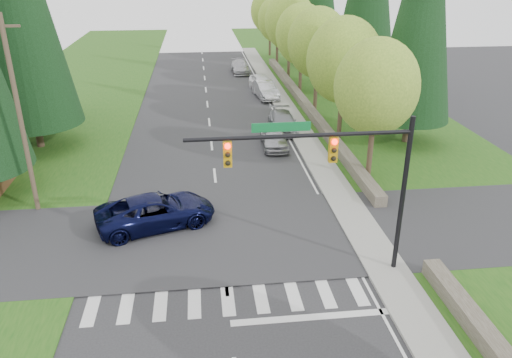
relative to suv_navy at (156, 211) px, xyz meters
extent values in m
cube|color=#1D4F15|center=(16.12, 10.47, -0.78)|extent=(14.00, 110.00, 0.06)
cube|color=#1D4F15|center=(-9.88, 10.47, -0.78)|extent=(14.00, 110.00, 0.06)
cube|color=#28282B|center=(3.12, -1.53, -0.81)|extent=(120.00, 8.00, 0.10)
cube|color=gray|center=(10.02, 12.47, -0.74)|extent=(1.80, 80.00, 0.13)
cube|color=gray|center=(9.17, 12.47, -0.74)|extent=(0.20, 80.00, 0.13)
cube|color=#4C4438|center=(11.72, 20.47, -0.46)|extent=(0.70, 40.00, 0.70)
cylinder|color=black|center=(10.32, -5.03, 2.59)|extent=(0.20, 0.20, 6.80)
cylinder|color=black|center=(6.02, -5.03, 5.39)|extent=(8.60, 0.16, 0.16)
cube|color=#0C662D|center=(5.32, -4.98, 5.74)|extent=(2.20, 0.04, 0.35)
cube|color=#BF8C0C|center=(7.32, -5.03, 4.79)|extent=(0.32, 0.24, 1.00)
sphere|color=#FF0C05|center=(7.32, -5.17, 5.14)|extent=(0.22, 0.22, 0.22)
cube|color=#BF8C0C|center=(3.32, -5.03, 4.79)|extent=(0.32, 0.24, 1.00)
sphere|color=#FF0C05|center=(3.32, -5.17, 5.14)|extent=(0.22, 0.22, 0.22)
cylinder|color=#473828|center=(-6.38, 2.47, 4.19)|extent=(0.24, 0.24, 10.00)
cube|color=#473828|center=(-6.38, 2.47, 8.59)|extent=(1.60, 0.10, 0.12)
cylinder|color=#38281C|center=(12.32, 4.47, 1.57)|extent=(0.32, 0.32, 4.76)
ellipsoid|color=#5B8825|center=(12.32, 4.47, 4.80)|extent=(4.80, 4.80, 5.52)
cylinder|color=#38281C|center=(12.42, 11.47, 1.66)|extent=(0.32, 0.32, 4.93)
ellipsoid|color=#5B8825|center=(12.42, 11.47, 5.00)|extent=(5.20, 5.20, 5.98)
cylinder|color=#38281C|center=(12.22, 18.47, 1.71)|extent=(0.32, 0.32, 5.04)
ellipsoid|color=#5B8825|center=(12.22, 18.47, 5.13)|extent=(5.00, 5.00, 5.75)
cylinder|color=#38281C|center=(12.32, 25.47, 1.60)|extent=(0.32, 0.32, 4.82)
ellipsoid|color=#5B8825|center=(12.32, 25.47, 4.87)|extent=(5.00, 5.00, 5.75)
cylinder|color=#38281C|center=(12.42, 32.47, 1.77)|extent=(0.32, 0.32, 5.15)
ellipsoid|color=#5B8825|center=(12.42, 32.47, 5.26)|extent=(5.40, 5.40, 6.21)
cylinder|color=#38281C|center=(12.22, 39.47, 1.54)|extent=(0.32, 0.32, 4.70)
ellipsoid|color=#5B8825|center=(12.22, 39.47, 4.74)|extent=(4.80, 4.80, 5.52)
cylinder|color=#38281C|center=(12.32, 46.47, 1.68)|extent=(0.32, 0.32, 4.98)
ellipsoid|color=#5B8825|center=(12.32, 46.47, 5.07)|extent=(5.20, 5.20, 5.98)
cylinder|color=#38281C|center=(-8.88, 12.47, 0.19)|extent=(0.50, 0.50, 2.00)
cylinder|color=#38281C|center=(-10.88, 18.47, 0.19)|extent=(0.50, 0.50, 2.00)
cylinder|color=#38281C|center=(17.12, 10.47, 0.19)|extent=(0.50, 0.50, 2.00)
cylinder|color=#38281C|center=(18.12, 24.47, 0.19)|extent=(0.50, 0.50, 2.00)
cylinder|color=#38281C|center=(17.12, 38.47, 0.19)|extent=(0.50, 0.50, 2.00)
imported|color=black|center=(0.00, 0.00, 0.00)|extent=(6.35, 4.30, 1.62)
imported|color=#9F9FA3|center=(7.50, 10.56, -0.08)|extent=(1.84, 4.32, 1.46)
imported|color=gray|center=(8.72, 14.14, -0.11)|extent=(2.10, 4.87, 1.40)
imported|color=#B7B7BC|center=(8.72, 24.06, -0.02)|extent=(2.22, 4.94, 1.57)
imported|color=white|center=(8.72, 27.29, -0.04)|extent=(2.40, 4.73, 1.54)
imported|color=#A3A3A8|center=(7.32, 35.68, -0.11)|extent=(2.07, 4.86, 1.40)
camera|label=1|loc=(2.36, -22.24, 11.40)|focal=35.00mm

